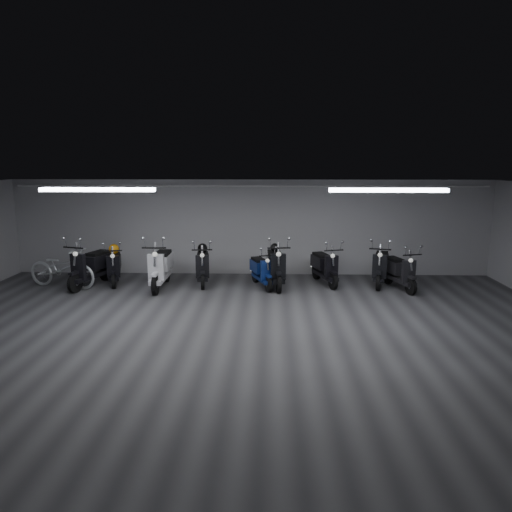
{
  "coord_description": "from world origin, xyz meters",
  "views": [
    {
      "loc": [
        0.61,
        -8.77,
        3.32
      ],
      "look_at": [
        0.25,
        2.5,
        1.05
      ],
      "focal_mm": 33.12,
      "sensor_mm": 36.0,
      "label": 1
    }
  ],
  "objects_px": {
    "scooter_9": "(400,266)",
    "scooter_4": "(262,265)",
    "helmet_2": "(114,249)",
    "scooter_8": "(381,260)",
    "scooter_7": "(325,261)",
    "helmet_0": "(203,248)",
    "scooter_1": "(114,261)",
    "scooter_2": "(160,261)",
    "scooter_5": "(276,260)",
    "helmet_1": "(275,248)",
    "scooter_0": "(90,260)",
    "scooter_3": "(203,261)",
    "bicycle": "(62,264)"
  },
  "relations": [
    {
      "from": "scooter_3",
      "to": "scooter_7",
      "type": "height_order",
      "value": "scooter_3"
    },
    {
      "from": "scooter_4",
      "to": "scooter_5",
      "type": "height_order",
      "value": "scooter_5"
    },
    {
      "from": "helmet_2",
      "to": "scooter_8",
      "type": "bearing_deg",
      "value": -1.23
    },
    {
      "from": "scooter_4",
      "to": "scooter_5",
      "type": "relative_size",
      "value": 0.82
    },
    {
      "from": "scooter_5",
      "to": "scooter_7",
      "type": "xyz_separation_m",
      "value": [
        1.34,
        0.27,
        -0.07
      ]
    },
    {
      "from": "scooter_1",
      "to": "scooter_9",
      "type": "bearing_deg",
      "value": -17.78
    },
    {
      "from": "scooter_0",
      "to": "helmet_2",
      "type": "xyz_separation_m",
      "value": [
        0.46,
        0.57,
        0.2
      ]
    },
    {
      "from": "scooter_3",
      "to": "scooter_5",
      "type": "height_order",
      "value": "scooter_5"
    },
    {
      "from": "helmet_1",
      "to": "scooter_1",
      "type": "bearing_deg",
      "value": -178.81
    },
    {
      "from": "scooter_0",
      "to": "scooter_7",
      "type": "distance_m",
      "value": 6.31
    },
    {
      "from": "helmet_0",
      "to": "helmet_1",
      "type": "relative_size",
      "value": 1.17
    },
    {
      "from": "scooter_7",
      "to": "helmet_0",
      "type": "distance_m",
      "value": 3.38
    },
    {
      "from": "scooter_3",
      "to": "bicycle",
      "type": "bearing_deg",
      "value": 179.98
    },
    {
      "from": "scooter_2",
      "to": "helmet_2",
      "type": "xyz_separation_m",
      "value": [
        -1.45,
        0.67,
        0.18
      ]
    },
    {
      "from": "scooter_3",
      "to": "helmet_1",
      "type": "bearing_deg",
      "value": -5.29
    },
    {
      "from": "scooter_3",
      "to": "helmet_2",
      "type": "relative_size",
      "value": 6.2
    },
    {
      "from": "scooter_1",
      "to": "bicycle",
      "type": "bearing_deg",
      "value": -175.45
    },
    {
      "from": "scooter_8",
      "to": "scooter_1",
      "type": "bearing_deg",
      "value": -162.9
    },
    {
      "from": "scooter_1",
      "to": "helmet_1",
      "type": "relative_size",
      "value": 7.19
    },
    {
      "from": "scooter_1",
      "to": "scooter_2",
      "type": "distance_m",
      "value": 1.46
    },
    {
      "from": "helmet_1",
      "to": "helmet_2",
      "type": "height_order",
      "value": "helmet_1"
    },
    {
      "from": "scooter_3",
      "to": "scooter_8",
      "type": "distance_m",
      "value": 4.85
    },
    {
      "from": "scooter_5",
      "to": "scooter_9",
      "type": "xyz_separation_m",
      "value": [
        3.24,
        -0.17,
        -0.09
      ]
    },
    {
      "from": "scooter_0",
      "to": "helmet_2",
      "type": "relative_size",
      "value": 6.86
    },
    {
      "from": "scooter_0",
      "to": "scooter_8",
      "type": "bearing_deg",
      "value": 20.13
    },
    {
      "from": "bicycle",
      "to": "helmet_0",
      "type": "xyz_separation_m",
      "value": [
        3.67,
        0.72,
        0.31
      ]
    },
    {
      "from": "scooter_1",
      "to": "scooter_3",
      "type": "distance_m",
      "value": 2.44
    },
    {
      "from": "scooter_8",
      "to": "scooter_0",
      "type": "bearing_deg",
      "value": -160.45
    },
    {
      "from": "scooter_2",
      "to": "helmet_1",
      "type": "bearing_deg",
      "value": 9.5
    },
    {
      "from": "bicycle",
      "to": "helmet_2",
      "type": "distance_m",
      "value": 1.41
    },
    {
      "from": "scooter_9",
      "to": "helmet_2",
      "type": "relative_size",
      "value": 6.02
    },
    {
      "from": "scooter_9",
      "to": "scooter_4",
      "type": "bearing_deg",
      "value": 162.48
    },
    {
      "from": "scooter_9",
      "to": "bicycle",
      "type": "distance_m",
      "value": 8.94
    },
    {
      "from": "scooter_1",
      "to": "scooter_5",
      "type": "relative_size",
      "value": 0.87
    },
    {
      "from": "scooter_1",
      "to": "scooter_9",
      "type": "height_order",
      "value": "scooter_9"
    },
    {
      "from": "scooter_1",
      "to": "scooter_2",
      "type": "height_order",
      "value": "scooter_2"
    },
    {
      "from": "scooter_0",
      "to": "bicycle",
      "type": "relative_size",
      "value": 0.99
    },
    {
      "from": "scooter_0",
      "to": "helmet_1",
      "type": "distance_m",
      "value": 4.96
    },
    {
      "from": "helmet_0",
      "to": "scooter_5",
      "type": "bearing_deg",
      "value": -12.31
    },
    {
      "from": "helmet_0",
      "to": "scooter_9",
      "type": "bearing_deg",
      "value": -6.68
    },
    {
      "from": "scooter_4",
      "to": "helmet_0",
      "type": "xyz_separation_m",
      "value": [
        -1.65,
        0.52,
        0.36
      ]
    },
    {
      "from": "scooter_7",
      "to": "helmet_0",
      "type": "relative_size",
      "value": 6.34
    },
    {
      "from": "helmet_1",
      "to": "helmet_2",
      "type": "xyz_separation_m",
      "value": [
        -4.47,
        0.14,
        -0.09
      ]
    },
    {
      "from": "helmet_1",
      "to": "scooter_3",
      "type": "bearing_deg",
      "value": -177.99
    },
    {
      "from": "scooter_8",
      "to": "bicycle",
      "type": "xyz_separation_m",
      "value": [
        -8.55,
        -0.52,
        -0.04
      ]
    },
    {
      "from": "scooter_2",
      "to": "scooter_7",
      "type": "distance_m",
      "value": 4.42
    },
    {
      "from": "scooter_3",
      "to": "scooter_1",
      "type": "bearing_deg",
      "value": 173.21
    },
    {
      "from": "bicycle",
      "to": "helmet_2",
      "type": "height_order",
      "value": "bicycle"
    },
    {
      "from": "scooter_1",
      "to": "helmet_0",
      "type": "height_order",
      "value": "scooter_1"
    },
    {
      "from": "scooter_2",
      "to": "scooter_4",
      "type": "bearing_deg",
      "value": 3.48
    }
  ]
}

